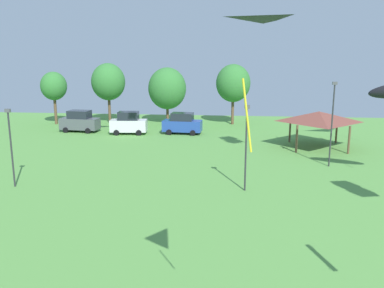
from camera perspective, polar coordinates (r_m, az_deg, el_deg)
The scene contains 12 objects.
kite_flying_4 at distance 9.12m, azimuth 4.49°, elevation 13.03°, with size 1.48×1.89×2.46m.
parked_car_leftmost at distance 50.08m, azimuth -15.48°, elevation 3.08°, with size 4.66×2.33×2.55m.
parked_car_second_from_left at distance 47.42m, azimuth -8.89°, elevation 2.90°, with size 4.26×2.22×2.61m.
parked_car_third_from_left at distance 47.01m, azimuth -1.37°, elevation 2.88°, with size 4.57×2.30×2.45m.
park_pavilion at distance 41.57m, azimuth 17.38°, elevation 3.68°, with size 6.14×6.12×3.60m.
light_post_0 at distance 30.29m, azimuth -24.09°, elevation 0.15°, with size 0.36×0.20×5.46m.
light_post_1 at distance 27.03m, azimuth 7.60°, elevation 0.16°, with size 0.36×0.20×5.81m.
light_post_2 at distance 34.57m, azimuth 19.07°, elevation 3.21°, with size 0.36×0.20×6.91m.
treeline_tree_0 at distance 56.30m, azimuth -18.84°, elevation 7.67°, with size 3.36×3.36×6.86m.
treeline_tree_1 at distance 55.31m, azimuth -11.67°, elevation 8.53°, with size 4.43×4.43×7.93m.
treeline_tree_2 at distance 54.24m, azimuth -3.50°, elevation 7.78°, with size 5.00×5.00×7.38m.
treeline_tree_3 at distance 53.42m, azimuth 5.80°, elevation 8.47°, with size 4.44×4.44×7.83m.
Camera 1 is at (2.48, -1.01, 8.99)m, focal length 38.00 mm.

